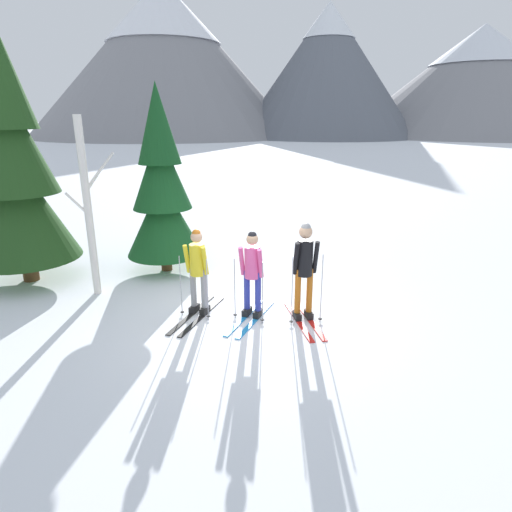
{
  "coord_description": "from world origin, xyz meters",
  "views": [
    {
      "loc": [
        1.89,
        -7.28,
        3.57
      ],
      "look_at": [
        0.12,
        0.32,
        1.05
      ],
      "focal_mm": 30.75,
      "sensor_mm": 36.0,
      "label": 1
    }
  ],
  "objects_px": {
    "skier_in_black": "(305,267)",
    "birch_tree_tall": "(88,207)",
    "skier_in_pink": "(252,272)",
    "skier_in_yellow": "(198,270)",
    "pine_tree_mid": "(13,166)",
    "pine_tree_near": "(162,189)"
  },
  "relations": [
    {
      "from": "skier_in_yellow",
      "to": "pine_tree_near",
      "type": "distance_m",
      "value": 2.88
    },
    {
      "from": "skier_in_yellow",
      "to": "pine_tree_mid",
      "type": "bearing_deg",
      "value": 169.49
    },
    {
      "from": "skier_in_pink",
      "to": "pine_tree_near",
      "type": "bearing_deg",
      "value": 142.04
    },
    {
      "from": "skier_in_pink",
      "to": "birch_tree_tall",
      "type": "distance_m",
      "value": 3.58
    },
    {
      "from": "pine_tree_mid",
      "to": "skier_in_yellow",
      "type": "bearing_deg",
      "value": -10.51
    },
    {
      "from": "skier_in_black",
      "to": "pine_tree_mid",
      "type": "xyz_separation_m",
      "value": [
        -6.25,
        0.6,
        1.54
      ]
    },
    {
      "from": "skier_in_yellow",
      "to": "skier_in_pink",
      "type": "xyz_separation_m",
      "value": [
        1.0,
        0.1,
        0.0
      ]
    },
    {
      "from": "skier_in_black",
      "to": "pine_tree_mid",
      "type": "distance_m",
      "value": 6.46
    },
    {
      "from": "skier_in_pink",
      "to": "pine_tree_mid",
      "type": "relative_size",
      "value": 0.3
    },
    {
      "from": "skier_in_pink",
      "to": "skier_in_black",
      "type": "xyz_separation_m",
      "value": [
        0.93,
        0.11,
        0.13
      ]
    },
    {
      "from": "pine_tree_near",
      "to": "birch_tree_tall",
      "type": "xyz_separation_m",
      "value": [
        -0.81,
        -1.66,
        -0.13
      ]
    },
    {
      "from": "skier_in_pink",
      "to": "birch_tree_tall",
      "type": "relative_size",
      "value": 0.46
    },
    {
      "from": "skier_in_pink",
      "to": "skier_in_black",
      "type": "distance_m",
      "value": 0.94
    },
    {
      "from": "skier_in_pink",
      "to": "skier_in_black",
      "type": "bearing_deg",
      "value": 6.55
    },
    {
      "from": "skier_in_black",
      "to": "birch_tree_tall",
      "type": "height_order",
      "value": "birch_tree_tall"
    },
    {
      "from": "skier_in_yellow",
      "to": "birch_tree_tall",
      "type": "xyz_separation_m",
      "value": [
        -2.42,
        0.47,
        0.95
      ]
    },
    {
      "from": "skier_in_black",
      "to": "pine_tree_mid",
      "type": "bearing_deg",
      "value": 174.53
    },
    {
      "from": "skier_in_yellow",
      "to": "skier_in_black",
      "type": "relative_size",
      "value": 1.0
    },
    {
      "from": "pine_tree_mid",
      "to": "pine_tree_near",
      "type": "bearing_deg",
      "value": 26.3
    },
    {
      "from": "skier_in_pink",
      "to": "skier_in_black",
      "type": "height_order",
      "value": "skier_in_black"
    },
    {
      "from": "skier_in_black",
      "to": "pine_tree_near",
      "type": "distance_m",
      "value": 4.15
    },
    {
      "from": "skier_in_black",
      "to": "birch_tree_tall",
      "type": "xyz_separation_m",
      "value": [
        -4.36,
        0.27,
        0.82
      ]
    }
  ]
}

